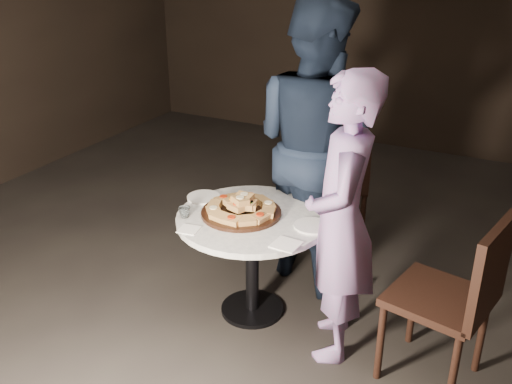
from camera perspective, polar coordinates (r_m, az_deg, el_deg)
floor at (r=3.58m, az=-1.02°, el=-12.15°), size 7.00×7.00×0.00m
table at (r=3.33m, az=-0.39°, el=-4.28°), size 1.03×1.03×0.66m
serving_board at (r=3.29m, az=-1.49°, el=-2.08°), size 0.59×0.59×0.02m
focaccia_pile at (r=3.27m, az=-1.44°, el=-1.41°), size 0.42×0.40×0.11m
plate_left at (r=3.50m, az=-5.25°, el=-0.52°), size 0.23×0.23×0.01m
plate_right at (r=3.16m, az=5.60°, el=-3.39°), size 0.26×0.26×0.01m
water_glass at (r=3.27m, az=-7.17°, el=-2.03°), size 0.08×0.08×0.06m
napkin_near at (r=3.14m, az=-6.72°, el=-3.74°), size 0.12×0.12×0.01m
napkin_far at (r=2.97m, az=3.02°, el=-5.27°), size 0.15×0.15×0.01m
chair_far at (r=4.25m, az=8.58°, el=1.45°), size 0.50×0.51×0.87m
chair_right at (r=2.96m, az=19.66°, el=-9.48°), size 0.55×0.53×0.95m
diner_navy at (r=3.64m, az=5.91°, el=4.81°), size 1.10×0.99×1.84m
diner_teal at (r=2.96m, az=8.53°, el=-2.89°), size 0.54×0.66×1.57m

